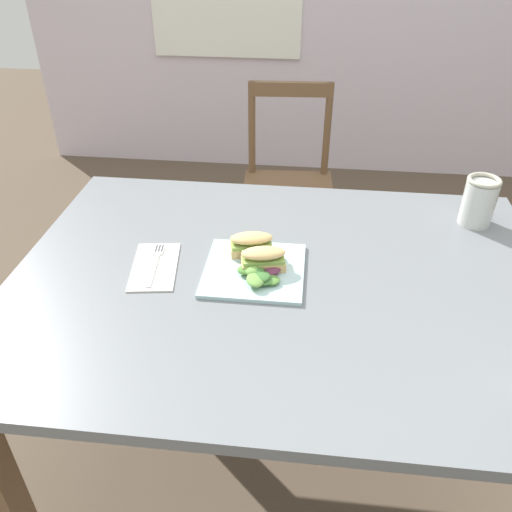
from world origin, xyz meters
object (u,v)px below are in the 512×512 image
(plate_lunch, at_px, (254,270))
(sandwich_half_back, at_px, (251,243))
(dining_table, at_px, (280,311))
(chair_wooden_far, at_px, (288,186))
(fork_on_napkin, at_px, (156,261))
(mason_jar_iced_tea, at_px, (478,203))
(sandwich_half_front, at_px, (263,258))

(plate_lunch, xyz_separation_m, sandwich_half_back, (-0.02, 0.07, 0.03))
(dining_table, height_order, chair_wooden_far, chair_wooden_far)
(chair_wooden_far, height_order, fork_on_napkin, chair_wooden_far)
(sandwich_half_back, xyz_separation_m, mason_jar_iced_tea, (0.62, 0.24, 0.03))
(sandwich_half_back, distance_m, mason_jar_iced_tea, 0.66)
(dining_table, xyz_separation_m, sandwich_half_front, (-0.05, 0.02, 0.15))
(sandwich_half_front, height_order, sandwich_half_back, same)
(dining_table, relative_size, sandwich_half_front, 11.35)
(dining_table, height_order, sandwich_half_back, sandwich_half_back)
(dining_table, distance_m, mason_jar_iced_tea, 0.65)
(dining_table, xyz_separation_m, fork_on_napkin, (-0.32, 0.02, 0.12))
(chair_wooden_far, bearing_deg, sandwich_half_back, -92.47)
(plate_lunch, bearing_deg, dining_table, -10.98)
(plate_lunch, relative_size, mason_jar_iced_tea, 1.76)
(chair_wooden_far, height_order, plate_lunch, chair_wooden_far)
(sandwich_half_front, distance_m, mason_jar_iced_tea, 0.65)
(plate_lunch, relative_size, sandwich_half_front, 2.10)
(chair_wooden_far, xyz_separation_m, sandwich_half_back, (-0.04, -1.00, 0.33))
(plate_lunch, distance_m, mason_jar_iced_tea, 0.68)
(mason_jar_iced_tea, bearing_deg, sandwich_half_front, -152.35)
(chair_wooden_far, distance_m, sandwich_half_back, 1.05)
(sandwich_half_front, height_order, mason_jar_iced_tea, mason_jar_iced_tea)
(fork_on_napkin, relative_size, mason_jar_iced_tea, 1.32)
(plate_lunch, xyz_separation_m, mason_jar_iced_tea, (0.60, 0.31, 0.06))
(plate_lunch, height_order, mason_jar_iced_tea, mason_jar_iced_tea)
(dining_table, xyz_separation_m, plate_lunch, (-0.07, 0.01, 0.12))
(sandwich_half_back, relative_size, mason_jar_iced_tea, 0.84)
(plate_lunch, distance_m, fork_on_napkin, 0.26)
(sandwich_half_front, bearing_deg, plate_lunch, -164.64)
(sandwich_half_back, relative_size, fork_on_napkin, 0.64)
(chair_wooden_far, relative_size, sandwich_half_front, 7.34)
(plate_lunch, bearing_deg, fork_on_napkin, 178.22)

